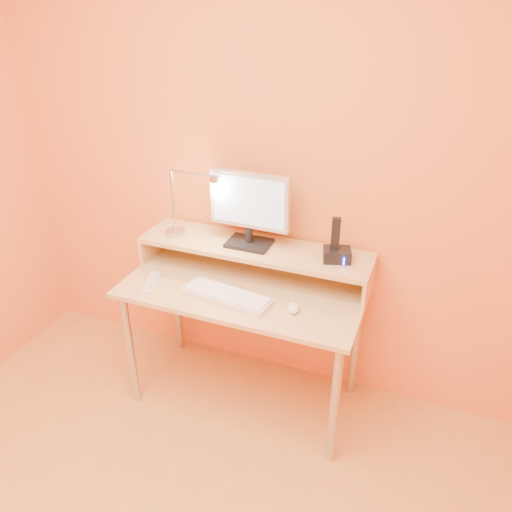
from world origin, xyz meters
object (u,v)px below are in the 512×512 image
at_px(mouse, 293,308).
at_px(remote_control, 152,282).
at_px(keyboard, 227,296).
at_px(lamp_base, 176,232).
at_px(monitor_panel, 250,200).
at_px(phone_dock, 337,255).

bearing_deg(mouse, remote_control, 165.56).
relative_size(keyboard, mouse, 4.72).
bearing_deg(lamp_base, remote_control, -91.00).
height_order(lamp_base, remote_control, lamp_base).
xyz_separation_m(monitor_panel, lamp_base, (-0.41, -0.04, -0.23)).
bearing_deg(keyboard, remote_control, -168.96).
distance_m(keyboard, remote_control, 0.41).
height_order(keyboard, remote_control, keyboard).
bearing_deg(remote_control, phone_dock, 1.07).
relative_size(monitor_panel, keyboard, 0.93).
relative_size(keyboard, remote_control, 2.21).
bearing_deg(keyboard, phone_dock, 38.79).
relative_size(lamp_base, mouse, 1.07).
xyz_separation_m(keyboard, mouse, (0.33, 0.01, 0.00)).
xyz_separation_m(monitor_panel, remote_control, (-0.41, -0.30, -0.39)).
distance_m(lamp_base, mouse, 0.78).
height_order(phone_dock, remote_control, phone_dock).
bearing_deg(phone_dock, lamp_base, 165.02).
bearing_deg(lamp_base, monitor_panel, 5.60).
xyz_separation_m(mouse, remote_control, (-0.74, -0.03, -0.01)).
relative_size(lamp_base, remote_control, 0.50).
relative_size(phone_dock, mouse, 1.39).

